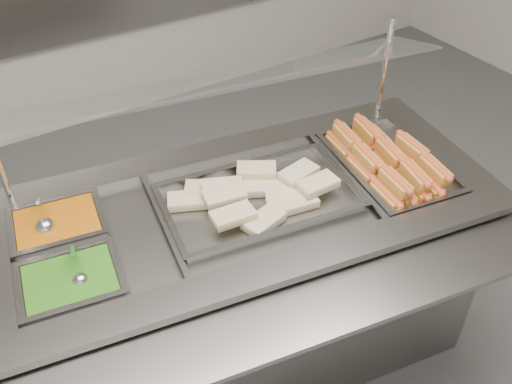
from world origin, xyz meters
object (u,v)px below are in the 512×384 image
steam_counter (245,283)px  serving_spoon (79,275)px  pan_wraps (258,202)px  pan_hotdogs (387,169)px  sneeze_guard (219,84)px  ladle (45,226)px

steam_counter → serving_spoon: 0.73m
pan_wraps → serving_spoon: 0.65m
steam_counter → pan_hotdogs: (0.58, -0.10, 0.38)m
serving_spoon → steam_counter: bearing=4.3°
pan_hotdogs → serving_spoon: serving_spoon is taller
sneeze_guard → serving_spoon: (-0.62, -0.25, -0.33)m
pan_hotdogs → pan_wraps: (-0.52, 0.09, 0.01)m
steam_counter → pan_wraps: bearing=-9.4°
steam_counter → pan_hotdogs: 0.70m
pan_hotdogs → serving_spoon: 1.17m
sneeze_guard → ladle: bearing=177.9°
sneeze_guard → pan_hotdogs: 0.73m
steam_counter → ladle: 0.78m
steam_counter → serving_spoon: size_ratio=11.19×
pan_hotdogs → serving_spoon: bearing=177.5°
pan_hotdogs → sneeze_guard: bearing=151.3°
sneeze_guard → serving_spoon: size_ratio=9.42×
ladle → serving_spoon: ladle is taller
pan_wraps → ladle: ladle is taller
pan_hotdogs → pan_wraps: same height
pan_hotdogs → ladle: size_ratio=3.10×
pan_wraps → ladle: (-0.67, 0.23, 0.03)m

